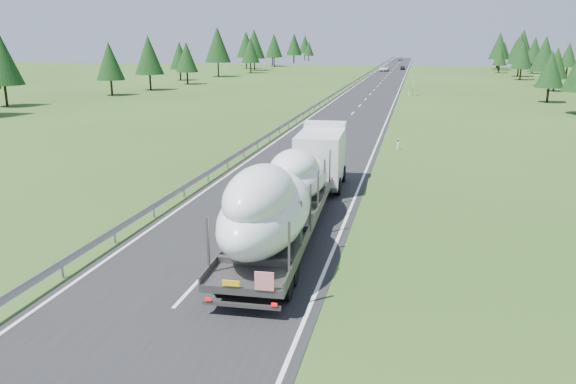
% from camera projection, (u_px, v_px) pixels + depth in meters
% --- Properties ---
extents(ground, '(400.00, 400.00, 0.00)m').
position_uv_depth(ground, '(190.00, 291.00, 20.82)').
color(ground, '#2C4C19').
rests_on(ground, ground).
extents(road_surface, '(10.00, 400.00, 0.02)m').
position_uv_depth(road_surface, '(378.00, 86.00, 114.97)').
color(road_surface, black).
rests_on(road_surface, ground).
extents(guardrail, '(0.10, 400.00, 0.76)m').
position_uv_depth(guardrail, '(352.00, 83.00, 115.89)').
color(guardrail, slate).
rests_on(guardrail, ground).
extents(marker_posts, '(0.13, 350.08, 1.00)m').
position_uv_depth(marker_posts, '(413.00, 70.00, 165.23)').
color(marker_posts, silver).
rests_on(marker_posts, ground).
extents(highway_sign, '(0.08, 0.90, 2.60)m').
position_uv_depth(highway_sign, '(413.00, 85.00, 94.14)').
color(highway_sign, slate).
rests_on(highway_sign, ground).
extents(tree_line_left, '(14.94, 282.78, 12.63)m').
position_uv_depth(tree_line_left, '(197.00, 48.00, 133.30)').
color(tree_line_left, black).
rests_on(tree_line_left, ground).
extents(boat_truck, '(3.57, 20.79, 4.54)m').
position_uv_depth(boat_truck, '(291.00, 185.00, 26.65)').
color(boat_truck, silver).
rests_on(boat_truck, ground).
extents(distant_van, '(2.78, 5.96, 1.65)m').
position_uv_depth(distant_van, '(384.00, 68.00, 170.74)').
color(distant_van, white).
rests_on(distant_van, ground).
extents(distant_car_dark, '(1.66, 3.95, 1.34)m').
position_uv_depth(distant_car_dark, '(403.00, 68.00, 179.54)').
color(distant_car_dark, black).
rests_on(distant_car_dark, ground).
extents(distant_car_blue, '(1.96, 4.84, 1.56)m').
position_uv_depth(distant_car_blue, '(400.00, 59.00, 262.22)').
color(distant_car_blue, '#1A254B').
rests_on(distant_car_blue, ground).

